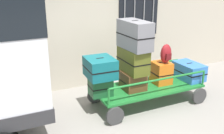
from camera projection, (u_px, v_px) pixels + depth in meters
ground_plane at (124, 121)px, 5.46m from camera, size 40.00×40.00×0.00m
luggage_cart at (147, 89)px, 6.12m from camera, size 2.56×1.13×0.43m
cart_railing at (148, 74)px, 6.00m from camera, size 2.45×1.00×0.36m
suitcase_left_bottom at (100, 86)px, 5.60m from camera, size 0.48×0.43×0.41m
suitcase_left_middle at (100, 68)px, 5.46m from camera, size 0.59×0.68×0.41m
suitcase_midleft_bottom at (133, 81)px, 5.89m from camera, size 0.48×0.50×0.41m
suitcase_midleft_middle at (133, 60)px, 5.75m from camera, size 0.41×0.81×0.53m
suitcase_midleft_top at (135, 35)px, 5.53m from camera, size 0.46×0.87×0.60m
suitcase_center_bottom at (161, 73)px, 6.20m from camera, size 0.42×0.46×0.51m
suitcase_midright_bottom at (189, 71)px, 6.48m from camera, size 0.51×0.77×0.40m
backpack at (166, 54)px, 5.99m from camera, size 0.27×0.22×0.44m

